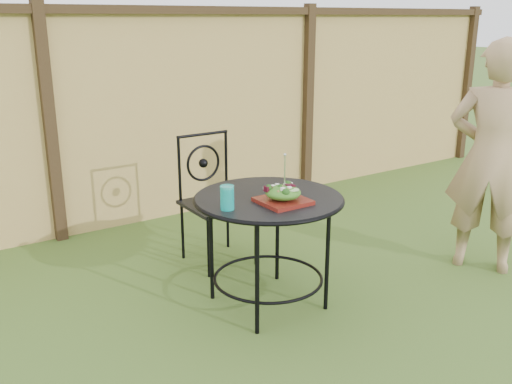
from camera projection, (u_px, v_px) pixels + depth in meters
ground at (356, 298)px, 3.75m from camera, size 60.00×60.00×0.00m
fence at (194, 111)px, 5.21m from camera, size 8.00×0.12×1.90m
patio_table at (269, 218)px, 3.51m from camera, size 0.92×0.92×0.72m
patio_chair at (214, 196)px, 4.22m from camera, size 0.46×0.46×0.95m
diner at (491, 158)px, 4.00m from camera, size 0.66×0.72×1.65m
salad_plate at (283, 201)px, 3.34m from camera, size 0.27×0.27×0.02m
salad at (283, 193)px, 3.33m from camera, size 0.21×0.21×0.08m
fork at (285, 171)px, 3.30m from camera, size 0.01×0.01×0.18m
drinking_glass at (227, 198)px, 3.22m from camera, size 0.08×0.08×0.14m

